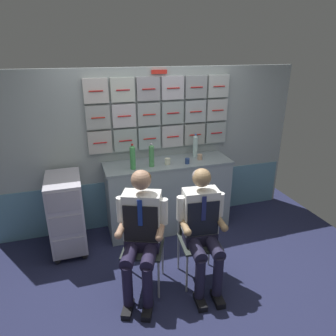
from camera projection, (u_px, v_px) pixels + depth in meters
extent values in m
cube|color=#212545|center=(184.00, 281.00, 3.37)|extent=(4.80, 4.80, 0.04)
cube|color=#A1ADAD|center=(150.00, 149.00, 4.20)|extent=(4.20, 0.06, 2.15)
cube|color=#6193AE|center=(152.00, 198.00, 4.44)|extent=(4.12, 0.01, 0.68)
cube|color=beige|center=(100.00, 142.00, 3.90)|extent=(0.29, 0.06, 0.29)
cylinder|color=red|center=(100.00, 143.00, 3.86)|extent=(0.17, 0.01, 0.01)
cube|color=#A9B6B5|center=(125.00, 140.00, 3.99)|extent=(0.29, 0.06, 0.29)
cylinder|color=red|center=(126.00, 141.00, 3.95)|extent=(0.17, 0.01, 0.01)
cube|color=#A7B7BC|center=(149.00, 138.00, 4.08)|extent=(0.29, 0.06, 0.29)
cylinder|color=red|center=(150.00, 139.00, 4.04)|extent=(0.17, 0.01, 0.01)
cube|color=silver|center=(172.00, 136.00, 4.17)|extent=(0.29, 0.06, 0.29)
cylinder|color=red|center=(173.00, 137.00, 4.13)|extent=(0.17, 0.01, 0.01)
cube|color=#ADB1AE|center=(194.00, 134.00, 4.26)|extent=(0.29, 0.06, 0.29)
cylinder|color=red|center=(195.00, 135.00, 4.22)|extent=(0.17, 0.01, 0.01)
cube|color=#AAB6B5|center=(215.00, 132.00, 4.35)|extent=(0.29, 0.06, 0.29)
cylinder|color=red|center=(217.00, 133.00, 4.31)|extent=(0.17, 0.01, 0.01)
cube|color=#AFB3B1|center=(98.00, 117.00, 3.78)|extent=(0.29, 0.06, 0.29)
cylinder|color=red|center=(98.00, 118.00, 3.75)|extent=(0.17, 0.01, 0.01)
cube|color=silver|center=(124.00, 116.00, 3.87)|extent=(0.29, 0.06, 0.29)
cylinder|color=red|center=(124.00, 116.00, 3.84)|extent=(0.17, 0.01, 0.01)
cube|color=#B0B7BA|center=(149.00, 114.00, 3.96)|extent=(0.29, 0.06, 0.29)
cylinder|color=red|center=(149.00, 115.00, 3.93)|extent=(0.17, 0.01, 0.01)
cube|color=#A7B4B4|center=(172.00, 113.00, 4.05)|extent=(0.29, 0.06, 0.29)
cylinder|color=red|center=(173.00, 113.00, 4.02)|extent=(0.17, 0.01, 0.01)
cube|color=silver|center=(195.00, 111.00, 4.14)|extent=(0.29, 0.06, 0.29)
cylinder|color=red|center=(196.00, 112.00, 4.11)|extent=(0.17, 0.01, 0.01)
cube|color=silver|center=(217.00, 110.00, 4.23)|extent=(0.29, 0.06, 0.29)
cylinder|color=red|center=(218.00, 110.00, 4.20)|extent=(0.17, 0.01, 0.01)
cube|color=silver|center=(96.00, 91.00, 3.66)|extent=(0.29, 0.06, 0.29)
cylinder|color=red|center=(96.00, 91.00, 3.63)|extent=(0.17, 0.01, 0.01)
cube|color=silver|center=(122.00, 90.00, 3.75)|extent=(0.29, 0.06, 0.29)
cylinder|color=red|center=(123.00, 90.00, 3.72)|extent=(0.17, 0.01, 0.01)
cube|color=#AEACB4|center=(148.00, 89.00, 3.84)|extent=(0.29, 0.06, 0.29)
cylinder|color=red|center=(149.00, 89.00, 3.81)|extent=(0.17, 0.01, 0.01)
cube|color=silver|center=(172.00, 88.00, 3.93)|extent=(0.29, 0.06, 0.29)
cylinder|color=red|center=(173.00, 88.00, 3.90)|extent=(0.17, 0.01, 0.01)
cube|color=#A9AEB1|center=(196.00, 87.00, 4.02)|extent=(0.29, 0.06, 0.29)
cylinder|color=red|center=(197.00, 87.00, 3.99)|extent=(0.17, 0.01, 0.01)
cube|color=silver|center=(218.00, 86.00, 4.11)|extent=(0.29, 0.06, 0.29)
cylinder|color=red|center=(219.00, 86.00, 4.08)|extent=(0.17, 0.01, 0.01)
cube|color=red|center=(159.00, 72.00, 3.82)|extent=(0.20, 0.02, 0.05)
cube|color=#92A1A7|center=(168.00, 196.00, 4.21)|extent=(1.64, 0.52, 0.94)
cube|color=gray|center=(168.00, 163.00, 4.03)|extent=(1.67, 0.53, 0.03)
sphere|color=black|center=(58.00, 261.00, 3.60)|extent=(0.07, 0.07, 0.07)
sphere|color=black|center=(85.00, 256.00, 3.69)|extent=(0.07, 0.07, 0.07)
sphere|color=black|center=(59.00, 235.00, 4.09)|extent=(0.07, 0.07, 0.07)
sphere|color=black|center=(83.00, 232.00, 4.18)|extent=(0.07, 0.07, 0.07)
cube|color=silver|center=(67.00, 212.00, 3.72)|extent=(0.40, 0.64, 0.89)
cube|color=#A9A6B5|center=(70.00, 248.00, 3.54)|extent=(0.35, 0.01, 0.24)
cube|color=#A9A6B5|center=(67.00, 226.00, 3.43)|extent=(0.35, 0.01, 0.24)
cube|color=#A9A6B5|center=(63.00, 202.00, 3.32)|extent=(0.35, 0.01, 0.24)
cylinder|color=#28282D|center=(62.00, 190.00, 3.29)|extent=(0.32, 0.02, 0.02)
cylinder|color=#A8AAAF|center=(123.00, 278.00, 3.07)|extent=(0.02, 0.02, 0.45)
cylinder|color=#A8AAAF|center=(159.00, 280.00, 3.04)|extent=(0.02, 0.02, 0.45)
cylinder|color=#A8AAAF|center=(130.00, 255.00, 3.40)|extent=(0.02, 0.02, 0.45)
cylinder|color=#A8AAAF|center=(163.00, 257.00, 3.37)|extent=(0.02, 0.02, 0.45)
cube|color=#313835|center=(143.00, 248.00, 3.14)|extent=(0.52, 0.52, 0.02)
cube|color=#313835|center=(145.00, 221.00, 3.24)|extent=(0.35, 0.17, 0.40)
cylinder|color=#A8AAAF|center=(128.00, 220.00, 3.24)|extent=(0.02, 0.02, 0.40)
cylinder|color=#A8AAAF|center=(162.00, 222.00, 3.21)|extent=(0.02, 0.02, 0.40)
cube|color=black|center=(128.00, 309.00, 2.94)|extent=(0.17, 0.24, 0.06)
cube|color=black|center=(147.00, 311.00, 2.93)|extent=(0.17, 0.24, 0.06)
cylinder|color=#211B35|center=(128.00, 286.00, 2.89)|extent=(0.10, 0.10, 0.44)
cylinder|color=#211B35|center=(147.00, 287.00, 2.87)|extent=(0.10, 0.10, 0.44)
cylinder|color=#211B35|center=(130.00, 253.00, 2.96)|extent=(0.27, 0.41, 0.13)
cylinder|color=#211B35|center=(150.00, 254.00, 2.95)|extent=(0.27, 0.41, 0.13)
cube|color=#211B35|center=(143.00, 242.00, 3.11)|extent=(0.40, 0.32, 0.12)
cube|color=white|center=(142.00, 215.00, 3.02)|extent=(0.42, 0.33, 0.49)
cube|color=black|center=(141.00, 224.00, 2.94)|extent=(0.31, 0.14, 0.39)
cube|color=navy|center=(140.00, 213.00, 2.88)|extent=(0.04, 0.02, 0.27)
cylinder|color=white|center=(121.00, 209.00, 3.02)|extent=(0.08, 0.08, 0.26)
cylinder|color=#A87D62|center=(121.00, 229.00, 2.97)|extent=(0.16, 0.25, 0.07)
sphere|color=#A87D62|center=(118.00, 235.00, 2.87)|extent=(0.08, 0.08, 0.08)
cylinder|color=white|center=(164.00, 211.00, 2.98)|extent=(0.08, 0.08, 0.26)
cylinder|color=#A87D62|center=(161.00, 231.00, 2.94)|extent=(0.16, 0.25, 0.07)
sphere|color=#A87D62|center=(159.00, 238.00, 2.84)|extent=(0.08, 0.08, 0.08)
sphere|color=#A87D62|center=(141.00, 180.00, 2.88)|extent=(0.19, 0.19, 0.19)
ellipsoid|color=brown|center=(141.00, 178.00, 2.89)|extent=(0.24, 0.23, 0.13)
cylinder|color=#A8AAAF|center=(187.00, 274.00, 3.12)|extent=(0.02, 0.02, 0.45)
cylinder|color=#A8AAAF|center=(220.00, 269.00, 3.19)|extent=(0.02, 0.02, 0.45)
cylinder|color=#A8AAAF|center=(179.00, 252.00, 3.45)|extent=(0.02, 0.02, 0.45)
cylinder|color=#A8AAAF|center=(209.00, 249.00, 3.52)|extent=(0.02, 0.02, 0.45)
cube|color=#313835|center=(199.00, 242.00, 3.23)|extent=(0.44, 0.44, 0.02)
cube|color=#313835|center=(195.00, 216.00, 3.33)|extent=(0.37, 0.07, 0.40)
cylinder|color=#A8AAAF|center=(179.00, 218.00, 3.29)|extent=(0.02, 0.02, 0.40)
cylinder|color=#A8AAAF|center=(211.00, 215.00, 3.35)|extent=(0.02, 0.02, 0.40)
cube|color=black|center=(200.00, 302.00, 3.03)|extent=(0.11, 0.23, 0.06)
cube|color=black|center=(218.00, 299.00, 3.06)|extent=(0.11, 0.23, 0.06)
cylinder|color=#1F1D34|center=(200.00, 279.00, 2.98)|extent=(0.10, 0.10, 0.44)
cylinder|color=#1F1D34|center=(218.00, 276.00, 3.01)|extent=(0.10, 0.10, 0.44)
cylinder|color=#1F1D34|center=(196.00, 248.00, 3.04)|extent=(0.17, 0.38, 0.13)
cylinder|color=#1F1D34|center=(213.00, 246.00, 3.08)|extent=(0.17, 0.38, 0.13)
cube|color=#1F1D34|center=(200.00, 237.00, 3.21)|extent=(0.35, 0.23, 0.12)
cube|color=white|center=(200.00, 211.00, 3.12)|extent=(0.37, 0.23, 0.47)
cube|color=black|center=(203.00, 219.00, 3.04)|extent=(0.32, 0.05, 0.38)
cube|color=navy|center=(204.00, 209.00, 2.99)|extent=(0.04, 0.01, 0.26)
cylinder|color=white|center=(181.00, 208.00, 3.06)|extent=(0.08, 0.08, 0.25)
cylinder|color=#A07D56|center=(185.00, 226.00, 3.02)|extent=(0.09, 0.24, 0.07)
sphere|color=#A07D56|center=(188.00, 232.00, 2.93)|extent=(0.08, 0.08, 0.08)
cylinder|color=white|center=(220.00, 204.00, 3.14)|extent=(0.08, 0.08, 0.25)
cylinder|color=#A07D56|center=(221.00, 222.00, 3.09)|extent=(0.09, 0.24, 0.07)
sphere|color=#A07D56|center=(225.00, 228.00, 3.00)|extent=(0.08, 0.08, 0.08)
sphere|color=#A07D56|center=(202.00, 178.00, 2.99)|extent=(0.19, 0.19, 0.19)
ellipsoid|color=gray|center=(201.00, 176.00, 2.99)|extent=(0.20, 0.19, 0.13)
cylinder|color=silver|center=(195.00, 147.00, 4.18)|extent=(0.06, 0.06, 0.28)
cone|color=silver|center=(196.00, 136.00, 4.12)|extent=(0.06, 0.06, 0.02)
cylinder|color=blue|center=(196.00, 134.00, 4.11)|extent=(0.03, 0.03, 0.02)
cylinder|color=#4F9D58|center=(152.00, 157.00, 3.83)|extent=(0.06, 0.06, 0.26)
cone|color=#4F9D58|center=(151.00, 146.00, 3.78)|extent=(0.06, 0.06, 0.02)
cylinder|color=silver|center=(151.00, 144.00, 3.77)|extent=(0.03, 0.03, 0.02)
cylinder|color=#47A455|center=(133.00, 158.00, 3.75)|extent=(0.07, 0.07, 0.28)
cone|color=#47A455|center=(132.00, 146.00, 3.69)|extent=(0.07, 0.07, 0.02)
cylinder|color=red|center=(132.00, 145.00, 3.69)|extent=(0.03, 0.03, 0.02)
cylinder|color=navy|center=(187.00, 161.00, 3.96)|extent=(0.06, 0.06, 0.07)
cylinder|color=#382114|center=(187.00, 159.00, 3.94)|extent=(0.05, 0.05, 0.01)
cylinder|color=tan|center=(200.00, 157.00, 4.11)|extent=(0.07, 0.07, 0.07)
cylinder|color=#382114|center=(200.00, 155.00, 4.10)|extent=(0.06, 0.06, 0.01)
cylinder|color=beige|center=(168.00, 161.00, 3.94)|extent=(0.07, 0.07, 0.08)
cylinder|color=#382114|center=(168.00, 159.00, 3.92)|extent=(0.06, 0.06, 0.01)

